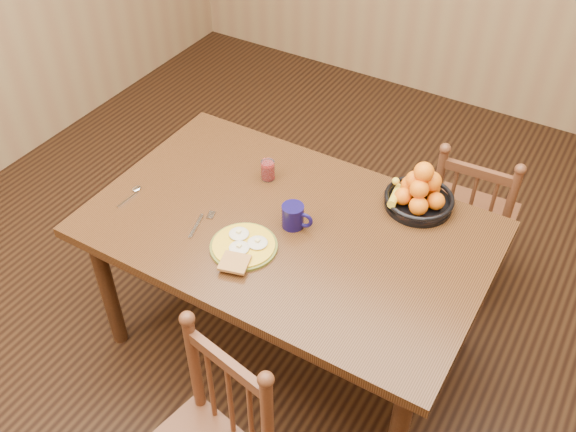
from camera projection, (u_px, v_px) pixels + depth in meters
The scene contains 9 objects.
room at pixel (288, 96), 2.18m from camera, with size 4.52×5.02×2.72m.
dining_table at pixel (288, 240), 2.64m from camera, with size 1.60×1.00×0.75m.
chair_far at pixel (471, 218), 3.10m from camera, with size 0.42×0.40×0.87m.
breakfast_plate at pixel (243, 246), 2.47m from camera, with size 0.26×0.30×0.04m.
fork at pixel (201, 222), 2.59m from camera, with size 0.06×0.18×0.00m.
spoon at pixel (134, 192), 2.73m from camera, with size 0.04×0.16×0.01m.
coffee_mug at pixel (294, 216), 2.55m from camera, with size 0.13×0.09×0.10m.
juice_glass at pixel (268, 171), 2.78m from camera, with size 0.06×0.06×0.09m.
fruit_bowl at pixel (420, 193), 2.63m from camera, with size 0.29×0.29×0.22m.
Camera 1 is at (0.97, -1.63, 2.50)m, focal length 40.00 mm.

